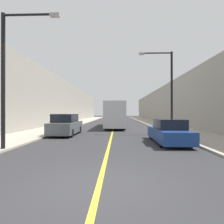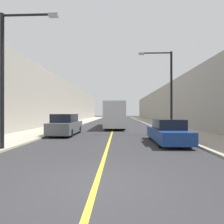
% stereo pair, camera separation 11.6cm
% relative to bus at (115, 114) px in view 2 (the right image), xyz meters
% --- Properties ---
extents(ground_plane, '(200.00, 200.00, 0.00)m').
position_rel_bus_xyz_m(ground_plane, '(-0.20, -18.75, -1.73)').
color(ground_plane, '#2D2D30').
extents(sidewalk_left, '(3.94, 72.00, 0.11)m').
position_rel_bus_xyz_m(sidewalk_left, '(-7.31, 11.25, -1.67)').
color(sidewalk_left, '#A89E8C').
rests_on(sidewalk_left, ground).
extents(sidewalk_right, '(3.94, 72.00, 0.11)m').
position_rel_bus_xyz_m(sidewalk_right, '(6.91, 11.25, -1.67)').
color(sidewalk_right, '#A89E8C').
rests_on(sidewalk_right, ground).
extents(building_row_left, '(4.00, 72.00, 7.89)m').
position_rel_bus_xyz_m(building_row_left, '(-11.29, 11.25, 2.22)').
color(building_row_left, gray).
rests_on(building_row_left, ground).
extents(building_row_right, '(4.00, 72.00, 7.01)m').
position_rel_bus_xyz_m(building_row_right, '(10.88, 11.25, 1.78)').
color(building_row_right, gray).
rests_on(building_row_right, ground).
extents(road_center_line, '(0.16, 72.00, 0.01)m').
position_rel_bus_xyz_m(road_center_line, '(-0.20, 11.25, -1.72)').
color(road_center_line, gold).
rests_on(road_center_line, ground).
extents(bus, '(2.44, 10.79, 3.23)m').
position_rel_bus_xyz_m(bus, '(0.00, 0.00, 0.00)').
color(bus, silver).
rests_on(bus, ground).
extents(parked_suv_left, '(1.95, 4.67, 1.85)m').
position_rel_bus_xyz_m(parked_suv_left, '(-4.24, -8.30, -0.87)').
color(parked_suv_left, '#51565B').
rests_on(parked_suv_left, ground).
extents(car_right_near, '(1.85, 4.77, 1.56)m').
position_rel_bus_xyz_m(car_right_near, '(3.62, -12.05, -1.02)').
color(car_right_near, navy).
rests_on(car_right_near, ground).
extents(street_lamp_left, '(3.07, 0.24, 7.04)m').
position_rel_bus_xyz_m(street_lamp_left, '(-5.33, -14.65, 2.49)').
color(street_lamp_left, black).
rests_on(street_lamp_left, sidewalk_left).
extents(street_lamp_right, '(3.07, 0.24, 7.41)m').
position_rel_bus_xyz_m(street_lamp_right, '(4.94, -7.48, 2.68)').
color(street_lamp_right, black).
rests_on(street_lamp_right, sidewalk_right).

